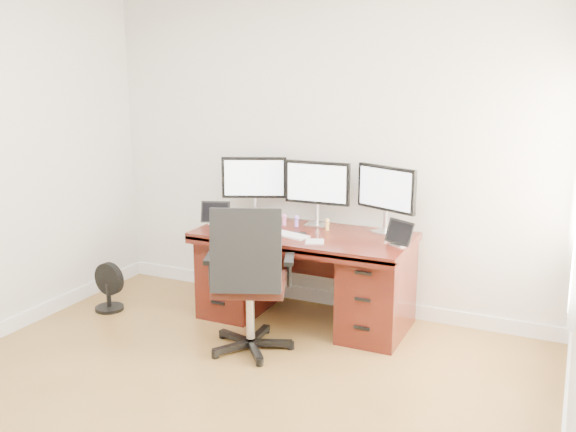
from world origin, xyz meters
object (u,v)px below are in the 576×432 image
at_px(floor_fan, 108,288).
at_px(office_chair, 249,305).
at_px(desk, 305,273).
at_px(monitor_center, 317,185).
at_px(keyboard, 291,235).

bearing_deg(floor_fan, office_chair, -3.69).
xyz_separation_m(desk, monitor_center, (0.00, 0.24, 0.68)).
xyz_separation_m(desk, keyboard, (-0.05, -0.17, 0.36)).
height_order(floor_fan, monitor_center, monitor_center).
height_order(floor_fan, keyboard, keyboard).
distance_m(monitor_center, keyboard, 0.53).
bearing_deg(floor_fan, keyboard, 16.42).
bearing_deg(monitor_center, keyboard, -98.58).
height_order(desk, floor_fan, desk).
distance_m(office_chair, floor_fan, 1.50).
distance_m(desk, keyboard, 0.40).
xyz_separation_m(desk, floor_fan, (-1.61, -0.49, -0.20)).
bearing_deg(desk, floor_fan, -162.93).
bearing_deg(office_chair, keyboard, 59.56).
distance_m(floor_fan, monitor_center, 1.97).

